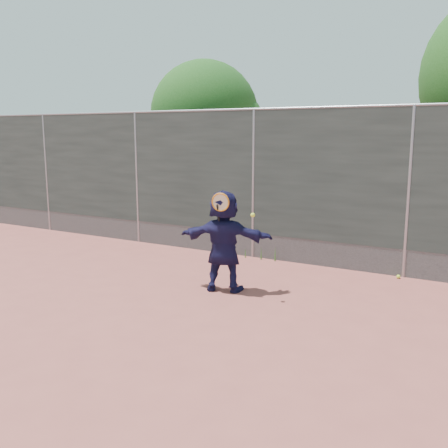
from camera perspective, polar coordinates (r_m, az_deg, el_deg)
The scene contains 7 objects.
ground at distance 7.56m, azimuth -8.66°, elevation -9.36°, with size 80.00×80.00×0.00m, color #9E4C42.
player at distance 8.03m, azimuth 0.00°, elevation -1.93°, with size 1.53×0.49×1.65m, color #17163D.
ball_ground at distance 9.39m, azimuth 19.31°, elevation -5.70°, with size 0.07×0.07×0.07m, color #D2E933.
fence at distance 10.14m, azimuth 3.38°, elevation 4.95°, with size 20.00×0.06×3.03m.
swing_action at distance 7.70m, azimuth -0.05°, elevation 2.24°, with size 0.74×0.13×0.51m.
tree_left at distance 14.15m, azimuth -1.59°, elevation 11.99°, with size 3.15×3.00×4.53m.
weed_clump at distance 10.15m, azimuth 4.50°, elevation -3.35°, with size 0.68×0.07×0.30m.
Camera 1 is at (4.43, -5.57, 2.53)m, focal length 40.00 mm.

